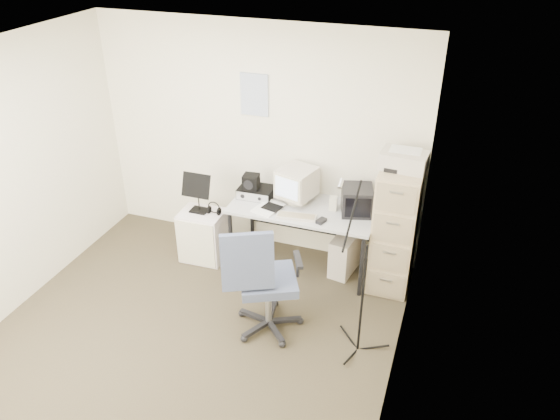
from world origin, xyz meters
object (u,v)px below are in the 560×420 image
(desk, at_px, (303,237))
(office_chair, at_px, (268,279))
(side_cart, at_px, (203,235))
(filing_cabinet, at_px, (395,228))

(desk, bearing_deg, office_chair, -90.11)
(desk, height_order, office_chair, office_chair)
(desk, relative_size, office_chair, 1.35)
(side_cart, bearing_deg, filing_cabinet, 4.93)
(filing_cabinet, relative_size, office_chair, 1.17)
(office_chair, bearing_deg, desk, 63.75)
(filing_cabinet, xyz_separation_m, office_chair, (-0.95, -1.07, -0.10))
(filing_cabinet, bearing_deg, side_cart, -173.37)
(desk, relative_size, side_cart, 2.62)
(desk, height_order, side_cart, desk)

